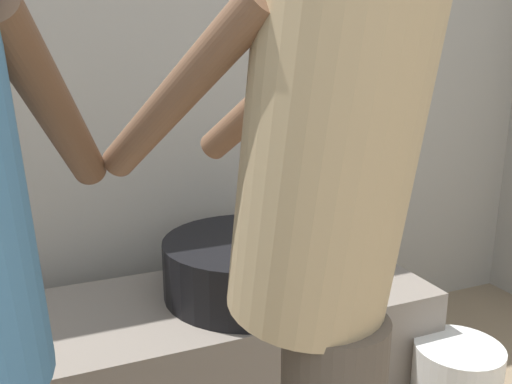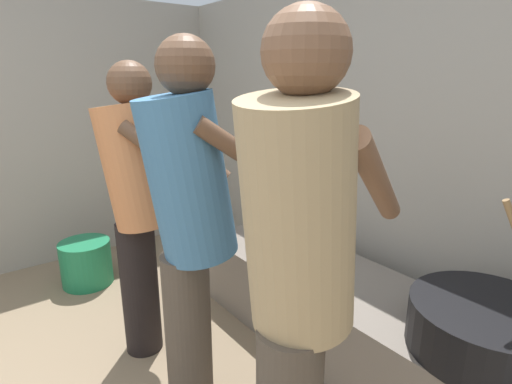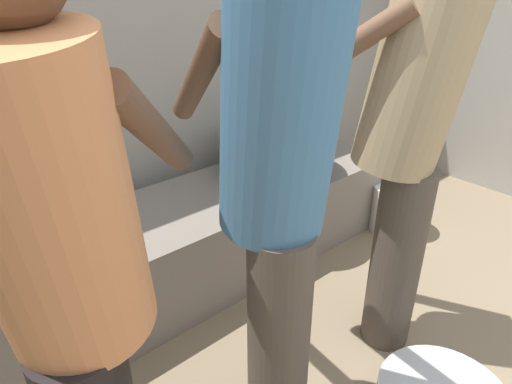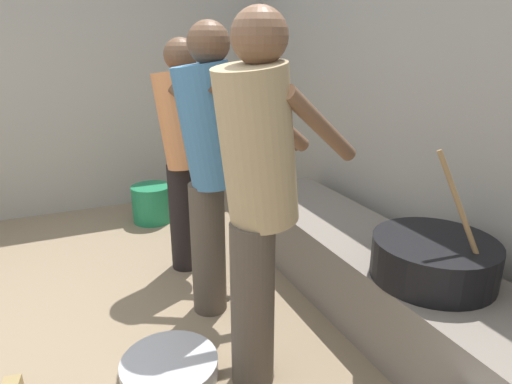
% 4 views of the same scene
% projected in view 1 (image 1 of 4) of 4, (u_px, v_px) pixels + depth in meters
% --- Properties ---
extents(block_enclosure_rear, '(4.98, 0.20, 2.09)m').
position_uv_depth(block_enclosure_rear, '(34.00, 115.00, 2.00)').
color(block_enclosure_rear, '#9E998E').
rests_on(block_enclosure_rear, ground_plane).
extents(hearth_ledge, '(2.38, 0.60, 0.44)m').
position_uv_depth(hearth_ledge, '(97.00, 379.00, 1.79)').
color(hearth_ledge, slate).
rests_on(hearth_ledge, ground_plane).
extents(cooking_pot_main, '(0.59, 0.59, 0.65)m').
position_uv_depth(cooking_pot_main, '(248.00, 266.00, 1.90)').
color(cooking_pot_main, black).
rests_on(cooking_pot_main, hearth_ledge).
extents(cook_in_tan_shirt, '(0.55, 0.75, 1.67)m').
position_uv_depth(cook_in_tan_shirt, '(324.00, 235.00, 0.96)').
color(cook_in_tan_shirt, '#4C4238').
rests_on(cook_in_tan_shirt, ground_plane).
extents(bucket_white_plastic, '(0.30, 0.30, 0.30)m').
position_uv_depth(bucket_white_plastic, '(456.00, 384.00, 1.89)').
color(bucket_white_plastic, silver).
rests_on(bucket_white_plastic, ground_plane).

